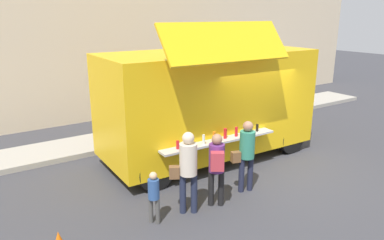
{
  "coord_description": "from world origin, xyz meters",
  "views": [
    {
      "loc": [
        -6.49,
        -6.02,
        3.92
      ],
      "look_at": [
        -1.53,
        1.45,
        1.3
      ],
      "focal_mm": 34.1,
      "sensor_mm": 36.0,
      "label": 1
    }
  ],
  "objects_px": {
    "customer_rear_waiting": "(188,166)",
    "child_near_queue": "(154,193)",
    "customer_front_ordering": "(246,150)",
    "customer_mid_with_backpack": "(217,163)",
    "trash_bin": "(246,108)",
    "food_truck_main": "(209,101)"
  },
  "relations": [
    {
      "from": "customer_front_ordering",
      "to": "customer_rear_waiting",
      "type": "height_order",
      "value": "customer_rear_waiting"
    },
    {
      "from": "customer_mid_with_backpack",
      "to": "child_near_queue",
      "type": "relative_size",
      "value": 1.48
    },
    {
      "from": "food_truck_main",
      "to": "customer_mid_with_backpack",
      "type": "distance_m",
      "value": 2.88
    },
    {
      "from": "trash_bin",
      "to": "child_near_queue",
      "type": "distance_m",
      "value": 7.86
    },
    {
      "from": "trash_bin",
      "to": "customer_mid_with_backpack",
      "type": "relative_size",
      "value": 0.55
    },
    {
      "from": "child_near_queue",
      "to": "customer_rear_waiting",
      "type": "bearing_deg",
      "value": -39.53
    },
    {
      "from": "customer_front_ordering",
      "to": "customer_mid_with_backpack",
      "type": "height_order",
      "value": "customer_front_ordering"
    },
    {
      "from": "food_truck_main",
      "to": "customer_mid_with_backpack",
      "type": "relative_size",
      "value": 3.67
    },
    {
      "from": "food_truck_main",
      "to": "customer_rear_waiting",
      "type": "bearing_deg",
      "value": -132.36
    },
    {
      "from": "food_truck_main",
      "to": "child_near_queue",
      "type": "bearing_deg",
      "value": -141.15
    },
    {
      "from": "food_truck_main",
      "to": "customer_front_ordering",
      "type": "relative_size",
      "value": 3.51
    },
    {
      "from": "customer_front_ordering",
      "to": "child_near_queue",
      "type": "xyz_separation_m",
      "value": [
        -2.36,
        -0.05,
        -0.35
      ]
    },
    {
      "from": "customer_rear_waiting",
      "to": "child_near_queue",
      "type": "relative_size",
      "value": 1.61
    },
    {
      "from": "trash_bin",
      "to": "child_near_queue",
      "type": "bearing_deg",
      "value": -144.61
    },
    {
      "from": "food_truck_main",
      "to": "customer_mid_with_backpack",
      "type": "xyz_separation_m",
      "value": [
        -1.52,
        -2.37,
        -0.64
      ]
    },
    {
      "from": "customer_rear_waiting",
      "to": "child_near_queue",
      "type": "distance_m",
      "value": 0.85
    },
    {
      "from": "customer_mid_with_backpack",
      "to": "child_near_queue",
      "type": "distance_m",
      "value": 1.44
    },
    {
      "from": "customer_mid_with_backpack",
      "to": "child_near_queue",
      "type": "bearing_deg",
      "value": 118.86
    },
    {
      "from": "customer_front_ordering",
      "to": "trash_bin",
      "type": "bearing_deg",
      "value": -27.05
    },
    {
      "from": "child_near_queue",
      "to": "customer_mid_with_backpack",
      "type": "bearing_deg",
      "value": -43.34
    },
    {
      "from": "trash_bin",
      "to": "customer_mid_with_backpack",
      "type": "height_order",
      "value": "customer_mid_with_backpack"
    },
    {
      "from": "customer_front_ordering",
      "to": "customer_mid_with_backpack",
      "type": "relative_size",
      "value": 1.05
    }
  ]
}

